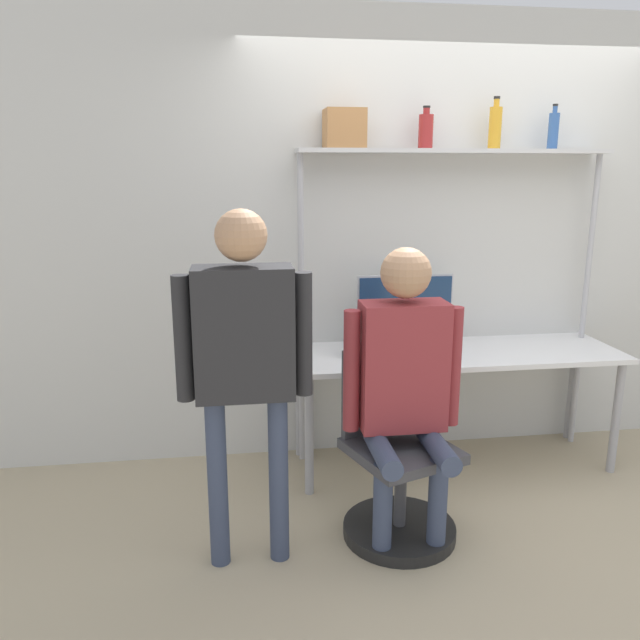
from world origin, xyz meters
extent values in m
plane|color=tan|center=(0.00, 0.00, 0.00)|extent=(12.00, 12.00, 0.00)
cube|color=silver|center=(0.00, 0.67, 1.35)|extent=(8.00, 0.06, 2.70)
cube|color=white|center=(0.00, 0.33, 0.71)|extent=(1.96, 0.62, 0.03)
cylinder|color=#A5A5AA|center=(-0.92, 0.08, 0.35)|extent=(0.05, 0.05, 0.69)
cylinder|color=#A5A5AA|center=(0.92, 0.08, 0.35)|extent=(0.05, 0.05, 0.69)
cylinder|color=#A5A5AA|center=(-0.92, 0.58, 0.35)|extent=(0.05, 0.05, 0.69)
cylinder|color=#A5A5AA|center=(0.92, 0.58, 0.35)|extent=(0.05, 0.05, 0.69)
cube|color=silver|center=(0.00, 0.52, 1.88)|extent=(1.86, 0.23, 0.02)
cylinder|color=#B2B2B7|center=(-0.91, 0.52, 0.95)|extent=(0.04, 0.04, 1.90)
cylinder|color=#B2B2B7|center=(0.91, 0.52, 0.95)|extent=(0.04, 0.04, 1.90)
cylinder|color=#B7B7BC|center=(-0.29, 0.46, 0.73)|extent=(0.21, 0.21, 0.01)
cylinder|color=#B7B7BC|center=(-0.29, 0.46, 0.79)|extent=(0.06, 0.06, 0.11)
cube|color=#B7B7BC|center=(-0.29, 0.47, 1.00)|extent=(0.59, 0.01, 0.34)
cube|color=navy|center=(-0.29, 0.46, 1.00)|extent=(0.56, 0.02, 0.31)
cube|color=#BCBCC1|center=(-0.52, 0.21, 0.73)|extent=(0.34, 0.25, 0.01)
cube|color=black|center=(-0.52, 0.19, 0.74)|extent=(0.29, 0.14, 0.00)
cube|color=#BCBCC1|center=(-0.52, 0.31, 0.86)|extent=(0.34, 0.07, 0.24)
cube|color=#194C8C|center=(-0.52, 0.30, 0.85)|extent=(0.30, 0.06, 0.21)
cube|color=silver|center=(-0.22, 0.22, 0.73)|extent=(0.07, 0.15, 0.01)
cube|color=black|center=(-0.22, 0.22, 0.73)|extent=(0.06, 0.13, 0.00)
cylinder|color=black|center=(-0.53, -0.40, 0.03)|extent=(0.56, 0.56, 0.06)
cylinder|color=#4C4C51|center=(-0.53, -0.40, 0.25)|extent=(0.06, 0.06, 0.37)
cube|color=#3F3F44|center=(-0.53, -0.40, 0.46)|extent=(0.59, 0.59, 0.05)
cube|color=#3F3F44|center=(-0.60, -0.20, 0.71)|extent=(0.40, 0.18, 0.45)
cylinder|color=#38425B|center=(-0.66, -0.57, 0.24)|extent=(0.09, 0.09, 0.48)
cylinder|color=#38425B|center=(-0.39, -0.57, 0.24)|extent=(0.09, 0.09, 0.48)
cylinder|color=#38425B|center=(-0.66, -0.54, 0.53)|extent=(0.10, 0.38, 0.10)
cylinder|color=#38425B|center=(-0.39, -0.54, 0.53)|extent=(0.10, 0.38, 0.10)
cube|color=maroon|center=(-0.53, -0.37, 0.88)|extent=(0.40, 0.20, 0.61)
cylinder|color=maroon|center=(-0.77, -0.37, 0.86)|extent=(0.08, 0.08, 0.58)
cylinder|color=maroon|center=(-0.28, -0.37, 0.86)|extent=(0.08, 0.08, 0.58)
sphere|color=tan|center=(-0.53, -0.37, 1.32)|extent=(0.23, 0.23, 0.23)
cylinder|color=#38425B|center=(-1.41, -0.49, 0.41)|extent=(0.09, 0.09, 0.81)
cylinder|color=#38425B|center=(-1.13, -0.49, 0.41)|extent=(0.09, 0.09, 0.81)
cube|color=#262628|center=(-1.27, -0.49, 1.10)|extent=(0.43, 0.20, 0.58)
cylinder|color=#262628|center=(-1.53, -0.49, 1.09)|extent=(0.08, 0.08, 0.55)
cylinder|color=#262628|center=(-1.01, -0.49, 1.09)|extent=(0.08, 0.08, 0.55)
sphere|color=tan|center=(-1.27, -0.49, 1.52)|extent=(0.22, 0.22, 0.22)
cylinder|color=maroon|center=(-0.18, 0.52, 1.99)|extent=(0.08, 0.08, 0.19)
cylinder|color=maroon|center=(-0.18, 0.52, 2.10)|extent=(0.04, 0.04, 0.04)
cylinder|color=black|center=(-0.18, 0.52, 2.13)|extent=(0.04, 0.04, 0.01)
cylinder|color=gold|center=(0.23, 0.52, 2.01)|extent=(0.07, 0.07, 0.23)
cylinder|color=gold|center=(0.23, 0.52, 2.15)|extent=(0.03, 0.03, 0.04)
cylinder|color=black|center=(0.23, 0.52, 2.18)|extent=(0.04, 0.04, 0.01)
cylinder|color=#335999|center=(0.60, 0.52, 2.00)|extent=(0.06, 0.06, 0.20)
cylinder|color=#335999|center=(0.60, 0.52, 2.12)|extent=(0.03, 0.03, 0.04)
cylinder|color=black|center=(0.60, 0.52, 2.15)|extent=(0.03, 0.03, 0.01)
cube|color=#B27A47|center=(-0.66, 0.52, 2.00)|extent=(0.22, 0.21, 0.21)
camera|label=1|loc=(-1.31, -3.09, 1.79)|focal=35.00mm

